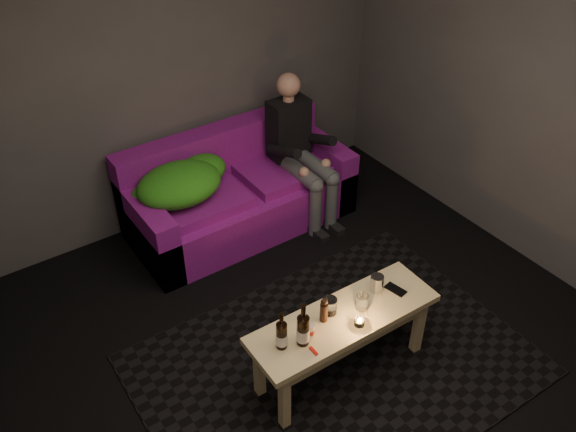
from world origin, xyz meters
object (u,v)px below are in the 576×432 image
at_px(beer_bottle_a, 282,335).
at_px(steel_cup, 377,283).
at_px(person, 299,147).
at_px(coffee_table, 343,326).
at_px(sofa, 238,194).
at_px(beer_bottle_b, 303,329).

xyz_separation_m(beer_bottle_a, steel_cup, (0.75, 0.04, -0.04)).
height_order(person, coffee_table, person).
relative_size(sofa, coffee_table, 1.49).
distance_m(sofa, beer_bottle_a, 1.89).
height_order(person, beer_bottle_a, person).
relative_size(coffee_table, beer_bottle_a, 4.68).
height_order(sofa, beer_bottle_a, sofa).
bearing_deg(coffee_table, beer_bottle_b, -175.32).
xyz_separation_m(sofa, beer_bottle_a, (-0.73, -1.72, 0.31)).
xyz_separation_m(person, beer_bottle_a, (-1.24, -1.57, -0.04)).
distance_m(person, beer_bottle_a, 2.00).
bearing_deg(steel_cup, coffee_table, -168.56).
distance_m(sofa, beer_bottle_b, 1.90).
height_order(coffee_table, beer_bottle_a, beer_bottle_a).
xyz_separation_m(person, beer_bottle_b, (-1.13, -1.62, -0.02)).
height_order(coffee_table, beer_bottle_b, beer_bottle_b).
relative_size(coffee_table, steel_cup, 10.84).
relative_size(coffee_table, beer_bottle_b, 4.15).
xyz_separation_m(beer_bottle_b, steel_cup, (0.63, 0.09, -0.05)).
bearing_deg(beer_bottle_b, sofa, 70.77).
relative_size(sofa, steel_cup, 16.14).
bearing_deg(beer_bottle_a, sofa, 67.00).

